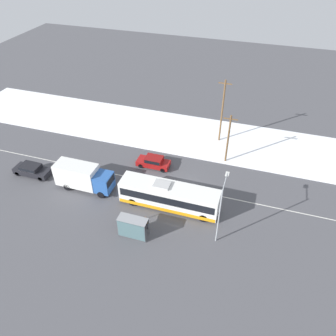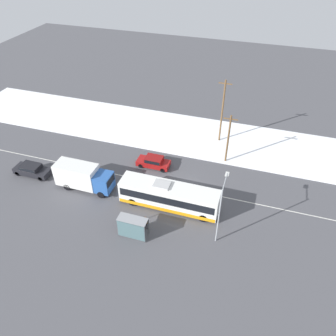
# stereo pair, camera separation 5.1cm
# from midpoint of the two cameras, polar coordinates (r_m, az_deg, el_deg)

# --- Properties ---
(ground_plane) EXTENTS (120.00, 120.00, 0.00)m
(ground_plane) POSITION_cam_midpoint_polar(r_m,az_deg,el_deg) (40.10, 2.71, -3.60)
(ground_plane) COLOR #4C4C51
(snow_lot) EXTENTS (80.00, 11.13, 0.12)m
(snow_lot) POSITION_cam_midpoint_polar(r_m,az_deg,el_deg) (49.45, 6.44, 5.32)
(snow_lot) COLOR white
(snow_lot) RESTS_ON ground_plane
(lane_marking_center) EXTENTS (60.00, 0.12, 0.00)m
(lane_marking_center) POSITION_cam_midpoint_polar(r_m,az_deg,el_deg) (40.10, 2.71, -3.60)
(lane_marking_center) COLOR silver
(lane_marking_center) RESTS_ON ground_plane
(city_bus) EXTENTS (11.28, 2.57, 3.13)m
(city_bus) POSITION_cam_midpoint_polar(r_m,az_deg,el_deg) (36.83, 0.16, -4.90)
(city_bus) COLOR white
(city_bus) RESTS_ON ground_plane
(box_truck) EXTENTS (7.01, 2.30, 3.24)m
(box_truck) POSITION_cam_midpoint_polar(r_m,az_deg,el_deg) (40.37, -14.63, -1.41)
(box_truck) COLOR silver
(box_truck) RESTS_ON ground_plane
(sedan_car) EXTENTS (4.34, 1.80, 1.47)m
(sedan_car) POSITION_cam_midpoint_polar(r_m,az_deg,el_deg) (43.02, -2.55, 1.14)
(sedan_car) COLOR maroon
(sedan_car) RESTS_ON ground_plane
(parked_car_near_truck) EXTENTS (4.74, 1.80, 1.49)m
(parked_car_near_truck) POSITION_cam_midpoint_polar(r_m,az_deg,el_deg) (45.10, -22.67, -0.24)
(parked_car_near_truck) COLOR black
(parked_car_near_truck) RESTS_ON ground_plane
(pedestrian_at_stop) EXTENTS (0.63, 0.28, 1.75)m
(pedestrian_at_stop) POSITION_cam_midpoint_polar(r_m,az_deg,el_deg) (34.85, -3.95, -9.24)
(pedestrian_at_stop) COLOR #23232D
(pedestrian_at_stop) RESTS_ON ground_plane
(bus_shelter) EXTENTS (3.07, 1.20, 2.40)m
(bus_shelter) POSITION_cam_midpoint_polar(r_m,az_deg,el_deg) (33.72, -6.34, -9.99)
(bus_shelter) COLOR gray
(bus_shelter) RESTS_ON ground_plane
(streetlamp) EXTENTS (0.36, 2.92, 7.06)m
(streetlamp) POSITION_cam_midpoint_polar(r_m,az_deg,el_deg) (31.94, 9.20, -6.37)
(streetlamp) COLOR #9EA3A8
(streetlamp) RESTS_ON ground_plane
(utility_pole_roadside) EXTENTS (1.80, 0.24, 7.02)m
(utility_pole_roadside) POSITION_cam_midpoint_polar(r_m,az_deg,el_deg) (42.95, 10.41, 5.11)
(utility_pole_roadside) COLOR brown
(utility_pole_roadside) RESTS_ON ground_plane
(utility_pole_snowlot) EXTENTS (1.80, 0.24, 9.43)m
(utility_pole_snowlot) POSITION_cam_midpoint_polar(r_m,az_deg,el_deg) (46.62, 9.39, 9.78)
(utility_pole_snowlot) COLOR brown
(utility_pole_snowlot) RESTS_ON ground_plane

